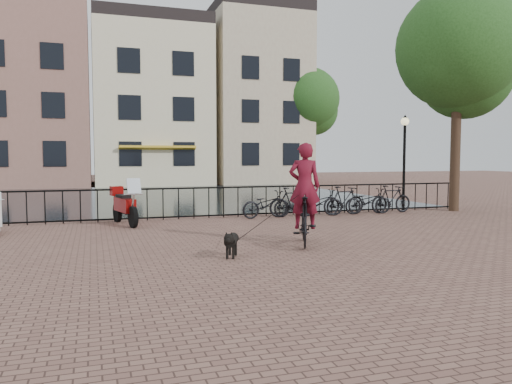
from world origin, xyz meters
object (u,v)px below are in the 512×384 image
object	(u,v)px
dog	(232,244)
motorcycle	(125,201)
lamp_post	(404,147)
cyclist	(304,200)

from	to	relation	value
dog	motorcycle	distance (m)	5.88
lamp_post	dog	bearing A→B (deg)	-143.64
cyclist	dog	bearing A→B (deg)	45.30
motorcycle	cyclist	bearing A→B (deg)	-65.73
lamp_post	dog	distance (m)	10.38
dog	cyclist	bearing A→B (deg)	46.55
dog	motorcycle	xyz separation A→B (m)	(-1.75, 5.60, 0.45)
lamp_post	dog	xyz separation A→B (m)	(-8.19, -6.03, -2.10)
motorcycle	lamp_post	bearing A→B (deg)	-11.17
dog	motorcycle	world-z (taller)	motorcycle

